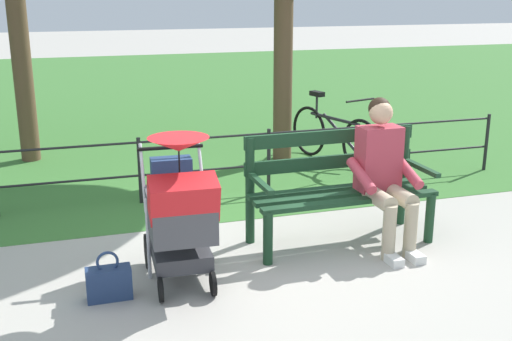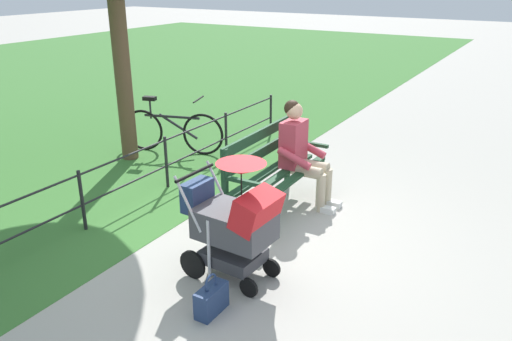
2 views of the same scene
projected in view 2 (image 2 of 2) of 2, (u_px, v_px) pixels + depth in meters
The scene contains 7 objects.
ground_plane at pixel (243, 239), 5.41m from camera, with size 60.00×60.00×0.00m, color #ADA89E.
park_bench at pixel (272, 167), 5.95m from camera, with size 1.61×0.62×0.96m.
person_on_bench at pixel (301, 151), 6.05m from camera, with size 0.54×0.74×1.28m.
stroller at pixel (235, 220), 4.53m from camera, with size 0.54×0.91×1.15m.
handbag at pixel (211, 299), 4.20m from camera, with size 0.32×0.14×0.37m.
park_fence at pixel (128, 174), 6.03m from camera, with size 7.04×0.04×0.70m.
bicycle at pixel (172, 130), 7.93m from camera, with size 0.61×1.60×0.89m.
Camera 2 is at (4.03, 2.57, 2.65)m, focal length 35.58 mm.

